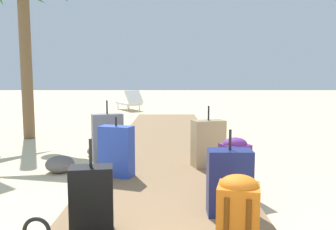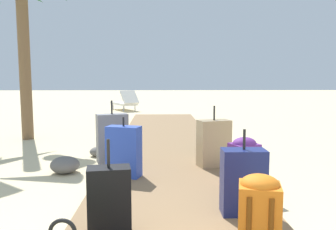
{
  "view_description": "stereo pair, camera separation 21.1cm",
  "coord_description": "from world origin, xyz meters",
  "px_view_note": "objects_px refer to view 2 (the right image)",
  "views": [
    {
      "loc": [
        0.05,
        -1.17,
        1.28
      ],
      "look_at": [
        0.03,
        5.58,
        0.55
      ],
      "focal_mm": 37.03,
      "sensor_mm": 36.0,
      "label": 1
    },
    {
      "loc": [
        -0.16,
        -1.17,
        1.28
      ],
      "look_at": [
        0.03,
        5.58,
        0.55
      ],
      "focal_mm": 37.03,
      "sensor_mm": 36.0,
      "label": 2
    }
  ],
  "objects_px": {
    "backpack_purple": "(244,161)",
    "suitcase_tan": "(214,143)",
    "backpack_teal": "(215,135)",
    "suitcase_navy": "(243,182)",
    "suitcase_grey": "(112,138)",
    "suitcase_blue": "(124,151)",
    "lounge_chair": "(125,102)",
    "suitcase_black": "(109,201)",
    "backpack_orange": "(259,212)"
  },
  "relations": [
    {
      "from": "backpack_purple",
      "to": "suitcase_navy",
      "type": "height_order",
      "value": "suitcase_navy"
    },
    {
      "from": "suitcase_blue",
      "to": "suitcase_navy",
      "type": "bearing_deg",
      "value": -45.72
    },
    {
      "from": "suitcase_grey",
      "to": "backpack_orange",
      "type": "relative_size",
      "value": 1.61
    },
    {
      "from": "backpack_teal",
      "to": "lounge_chair",
      "type": "distance_m",
      "value": 8.25
    },
    {
      "from": "backpack_purple",
      "to": "suitcase_black",
      "type": "bearing_deg",
      "value": -140.33
    },
    {
      "from": "backpack_teal",
      "to": "backpack_orange",
      "type": "bearing_deg",
      "value": -94.27
    },
    {
      "from": "backpack_orange",
      "to": "suitcase_navy",
      "type": "height_order",
      "value": "suitcase_navy"
    },
    {
      "from": "backpack_teal",
      "to": "backpack_orange",
      "type": "height_order",
      "value": "backpack_orange"
    },
    {
      "from": "backpack_orange",
      "to": "suitcase_black",
      "type": "relative_size",
      "value": 0.74
    },
    {
      "from": "suitcase_tan",
      "to": "backpack_teal",
      "type": "xyz_separation_m",
      "value": [
        0.18,
        1.02,
        -0.06
      ]
    },
    {
      "from": "suitcase_grey",
      "to": "lounge_chair",
      "type": "xyz_separation_m",
      "value": [
        -0.64,
        8.7,
        -0.1
      ]
    },
    {
      "from": "backpack_purple",
      "to": "suitcase_tan",
      "type": "relative_size",
      "value": 0.68
    },
    {
      "from": "suitcase_navy",
      "to": "lounge_chair",
      "type": "height_order",
      "value": "suitcase_navy"
    },
    {
      "from": "backpack_orange",
      "to": "suitcase_navy",
      "type": "relative_size",
      "value": 0.73
    },
    {
      "from": "backpack_purple",
      "to": "backpack_orange",
      "type": "bearing_deg",
      "value": -99.94
    },
    {
      "from": "suitcase_blue",
      "to": "suitcase_tan",
      "type": "height_order",
      "value": "suitcase_tan"
    },
    {
      "from": "suitcase_tan",
      "to": "backpack_teal",
      "type": "distance_m",
      "value": 1.04
    },
    {
      "from": "backpack_orange",
      "to": "lounge_chair",
      "type": "distance_m",
      "value": 11.48
    },
    {
      "from": "backpack_purple",
      "to": "suitcase_black",
      "type": "height_order",
      "value": "suitcase_black"
    },
    {
      "from": "suitcase_blue",
      "to": "backpack_teal",
      "type": "relative_size",
      "value": 1.47
    },
    {
      "from": "backpack_teal",
      "to": "suitcase_navy",
      "type": "distance_m",
      "value": 2.69
    },
    {
      "from": "suitcase_grey",
      "to": "suitcase_black",
      "type": "height_order",
      "value": "suitcase_grey"
    },
    {
      "from": "suitcase_navy",
      "to": "suitcase_black",
      "type": "xyz_separation_m",
      "value": [
        -1.12,
        -0.38,
        -0.02
      ]
    },
    {
      "from": "backpack_purple",
      "to": "lounge_chair",
      "type": "relative_size",
      "value": 0.34
    },
    {
      "from": "suitcase_black",
      "to": "suitcase_grey",
      "type": "bearing_deg",
      "value": 96.85
    },
    {
      "from": "suitcase_black",
      "to": "suitcase_tan",
      "type": "bearing_deg",
      "value": 61.02
    },
    {
      "from": "backpack_purple",
      "to": "backpack_orange",
      "type": "xyz_separation_m",
      "value": [
        -0.24,
        -1.39,
        -0.01
      ]
    },
    {
      "from": "suitcase_grey",
      "to": "backpack_teal",
      "type": "height_order",
      "value": "suitcase_grey"
    },
    {
      "from": "backpack_orange",
      "to": "lounge_chair",
      "type": "bearing_deg",
      "value": 99.93
    },
    {
      "from": "suitcase_grey",
      "to": "suitcase_tan",
      "type": "relative_size",
      "value": 1.07
    },
    {
      "from": "suitcase_blue",
      "to": "lounge_chair",
      "type": "height_order",
      "value": "suitcase_blue"
    },
    {
      "from": "suitcase_tan",
      "to": "suitcase_navy",
      "type": "height_order",
      "value": "suitcase_tan"
    },
    {
      "from": "suitcase_blue",
      "to": "backpack_purple",
      "type": "bearing_deg",
      "value": -19.86
    },
    {
      "from": "backpack_teal",
      "to": "suitcase_grey",
      "type": "bearing_deg",
      "value": -154.43
    },
    {
      "from": "backpack_orange",
      "to": "lounge_chair",
      "type": "height_order",
      "value": "lounge_chair"
    },
    {
      "from": "suitcase_blue",
      "to": "suitcase_tan",
      "type": "relative_size",
      "value": 0.88
    },
    {
      "from": "suitcase_blue",
      "to": "lounge_chair",
      "type": "relative_size",
      "value": 0.44
    },
    {
      "from": "suitcase_grey",
      "to": "suitcase_navy",
      "type": "xyz_separation_m",
      "value": [
        1.4,
        -1.92,
        -0.06
      ]
    },
    {
      "from": "suitcase_grey",
      "to": "suitcase_tan",
      "type": "distance_m",
      "value": 1.43
    },
    {
      "from": "suitcase_tan",
      "to": "backpack_orange",
      "type": "bearing_deg",
      "value": -91.63
    },
    {
      "from": "backpack_purple",
      "to": "suitcase_tan",
      "type": "xyz_separation_m",
      "value": [
        -0.18,
        0.96,
        0.02
      ]
    },
    {
      "from": "backpack_teal",
      "to": "lounge_chair",
      "type": "xyz_separation_m",
      "value": [
        -2.23,
        7.94,
        -0.01
      ]
    },
    {
      "from": "backpack_teal",
      "to": "suitcase_navy",
      "type": "relative_size",
      "value": 0.66
    },
    {
      "from": "backpack_orange",
      "to": "lounge_chair",
      "type": "xyz_separation_m",
      "value": [
        -1.98,
        11.31,
        -0.04
      ]
    },
    {
      "from": "backpack_orange",
      "to": "lounge_chair",
      "type": "relative_size",
      "value": 0.33
    },
    {
      "from": "suitcase_grey",
      "to": "suitcase_black",
      "type": "xyz_separation_m",
      "value": [
        0.28,
        -2.3,
        -0.08
      ]
    },
    {
      "from": "suitcase_blue",
      "to": "suitcase_navy",
      "type": "height_order",
      "value": "suitcase_navy"
    },
    {
      "from": "suitcase_navy",
      "to": "suitcase_blue",
      "type": "bearing_deg",
      "value": 134.28
    },
    {
      "from": "suitcase_navy",
      "to": "lounge_chair",
      "type": "relative_size",
      "value": 0.46
    },
    {
      "from": "suitcase_navy",
      "to": "suitcase_black",
      "type": "distance_m",
      "value": 1.19
    }
  ]
}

